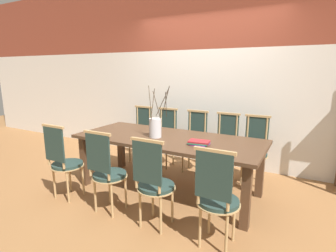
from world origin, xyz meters
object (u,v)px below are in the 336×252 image
chair_far_center (195,140)px  vase_centerpiece (155,127)px  dining_table (168,144)px  chair_near_center (154,181)px  book_stack (199,143)px

chair_far_center → vase_centerpiece: 0.98m
dining_table → chair_near_center: chair_near_center is taller
chair_near_center → book_stack: size_ratio=3.79×
chair_near_center → dining_table: bearing=109.1°
vase_centerpiece → book_stack: (0.63, -0.06, -0.11)m
dining_table → vase_centerpiece: bearing=-155.2°
chair_far_center → book_stack: bearing=115.6°
dining_table → book_stack: 0.51m
vase_centerpiece → book_stack: size_ratio=2.61×
vase_centerpiece → book_stack: vase_centerpiece is taller
dining_table → book_stack: book_stack is taller
chair_near_center → chair_far_center: same height
chair_near_center → book_stack: chair_near_center is taller
chair_near_center → book_stack: bearing=74.1°
book_stack → dining_table: bearing=165.3°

